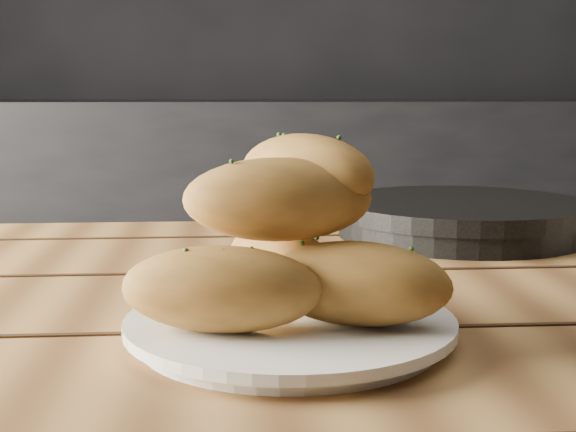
{
  "coord_description": "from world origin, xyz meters",
  "views": [
    {
      "loc": [
        -0.49,
        -0.78,
        0.93
      ],
      "look_at": [
        -0.45,
        -0.19,
        0.84
      ],
      "focal_mm": 50.0,
      "sensor_mm": 36.0,
      "label": 1
    }
  ],
  "objects_px": {
    "table": "(467,399)",
    "plate": "(290,328)",
    "skillet": "(462,217)",
    "bread_rolls": "(288,242)"
  },
  "relations": [
    {
      "from": "table",
      "to": "plate",
      "type": "bearing_deg",
      "value": -144.61
    },
    {
      "from": "plate",
      "to": "skillet",
      "type": "height_order",
      "value": "skillet"
    },
    {
      "from": "plate",
      "to": "bread_rolls",
      "type": "height_order",
      "value": "bread_rolls"
    },
    {
      "from": "skillet",
      "to": "bread_rolls",
      "type": "bearing_deg",
      "value": -121.54
    },
    {
      "from": "plate",
      "to": "skillet",
      "type": "bearing_deg",
      "value": 58.77
    },
    {
      "from": "plate",
      "to": "bread_rolls",
      "type": "relative_size",
      "value": 1.0
    },
    {
      "from": "table",
      "to": "skillet",
      "type": "height_order",
      "value": "skillet"
    },
    {
      "from": "plate",
      "to": "skillet",
      "type": "relative_size",
      "value": 0.54
    },
    {
      "from": "table",
      "to": "plate",
      "type": "height_order",
      "value": "plate"
    },
    {
      "from": "bread_rolls",
      "to": "plate",
      "type": "bearing_deg",
      "value": -62.93
    }
  ]
}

